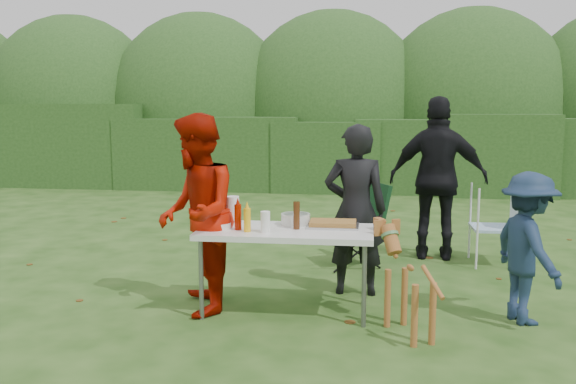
# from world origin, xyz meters

# --- Properties ---
(ground) EXTENTS (80.00, 80.00, 0.00)m
(ground) POSITION_xyz_m (0.00, 0.00, 0.00)
(ground) COLOR #1E4211
(hedge_row) EXTENTS (22.00, 1.40, 1.70)m
(hedge_row) POSITION_xyz_m (0.00, 8.00, 0.85)
(hedge_row) COLOR #23471C
(hedge_row) RESTS_ON ground
(shrub_backdrop) EXTENTS (20.00, 2.60, 3.20)m
(shrub_backdrop) POSITION_xyz_m (0.00, 9.60, 1.60)
(shrub_backdrop) COLOR #3D6628
(shrub_backdrop) RESTS_ON ground
(folding_table) EXTENTS (1.50, 0.70, 0.74)m
(folding_table) POSITION_xyz_m (0.17, 0.26, 0.69)
(folding_table) COLOR silver
(folding_table) RESTS_ON ground
(person_cook) EXTENTS (0.60, 0.40, 1.63)m
(person_cook) POSITION_xyz_m (0.76, 0.88, 0.81)
(person_cook) COLOR black
(person_cook) RESTS_ON ground
(person_red_jacket) EXTENTS (0.87, 0.99, 1.73)m
(person_red_jacket) POSITION_xyz_m (-0.59, 0.18, 0.87)
(person_red_jacket) COLOR #A21101
(person_red_jacket) RESTS_ON ground
(person_black_puffy) EXTENTS (1.15, 0.56, 1.90)m
(person_black_puffy) POSITION_xyz_m (1.68, 2.36, 0.95)
(person_black_puffy) COLOR black
(person_black_puffy) RESTS_ON ground
(child) EXTENTS (0.70, 0.92, 1.26)m
(child) POSITION_xyz_m (2.19, 0.28, 0.63)
(child) COLOR #182A46
(child) RESTS_ON ground
(dog) EXTENTS (0.69, 0.94, 0.83)m
(dog) POSITION_xyz_m (1.21, -0.16, 0.42)
(dog) COLOR #9C5D2B
(dog) RESTS_ON ground
(camping_chair) EXTENTS (0.79, 0.79, 0.94)m
(camping_chair) POSITION_xyz_m (0.77, 1.93, 0.47)
(camping_chair) COLOR black
(camping_chair) RESTS_ON ground
(lawn_chair) EXTENTS (0.55, 0.55, 0.92)m
(lawn_chair) POSITION_xyz_m (2.30, 2.17, 0.46)
(lawn_chair) COLOR #5393C5
(lawn_chair) RESTS_ON ground
(food_tray) EXTENTS (0.45, 0.30, 0.02)m
(food_tray) POSITION_xyz_m (0.57, 0.40, 0.75)
(food_tray) COLOR #B7B7BA
(food_tray) RESTS_ON folding_table
(focaccia_bread) EXTENTS (0.40, 0.26, 0.04)m
(focaccia_bread) POSITION_xyz_m (0.57, 0.40, 0.78)
(focaccia_bread) COLOR olive
(focaccia_bread) RESTS_ON food_tray
(mustard_bottle) EXTENTS (0.06, 0.06, 0.20)m
(mustard_bottle) POSITION_xyz_m (-0.13, 0.11, 0.84)
(mustard_bottle) COLOR yellow
(mustard_bottle) RESTS_ON folding_table
(ketchup_bottle) EXTENTS (0.06, 0.06, 0.22)m
(ketchup_bottle) POSITION_xyz_m (-0.23, 0.18, 0.85)
(ketchup_bottle) COLOR #921200
(ketchup_bottle) RESTS_ON folding_table
(beer_bottle) EXTENTS (0.06, 0.06, 0.24)m
(beer_bottle) POSITION_xyz_m (0.27, 0.27, 0.86)
(beer_bottle) COLOR #47230F
(beer_bottle) RESTS_ON folding_table
(paper_towel_roll) EXTENTS (0.12, 0.12, 0.26)m
(paper_towel_roll) POSITION_xyz_m (-0.32, 0.36, 0.87)
(paper_towel_roll) COLOR white
(paper_towel_roll) RESTS_ON folding_table
(cup_stack) EXTENTS (0.08, 0.08, 0.18)m
(cup_stack) POSITION_xyz_m (0.02, 0.09, 0.83)
(cup_stack) COLOR white
(cup_stack) RESTS_ON folding_table
(pasta_bowl) EXTENTS (0.26, 0.26, 0.10)m
(pasta_bowl) POSITION_xyz_m (0.23, 0.46, 0.79)
(pasta_bowl) COLOR silver
(pasta_bowl) RESTS_ON folding_table
(plate_stack) EXTENTS (0.24, 0.24, 0.05)m
(plate_stack) POSITION_xyz_m (-0.42, 0.22, 0.77)
(plate_stack) COLOR white
(plate_stack) RESTS_ON folding_table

